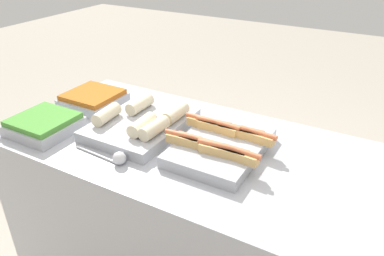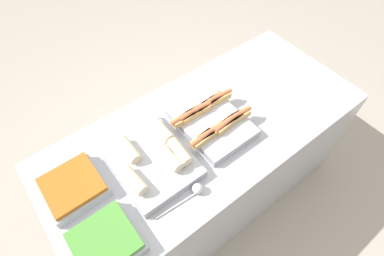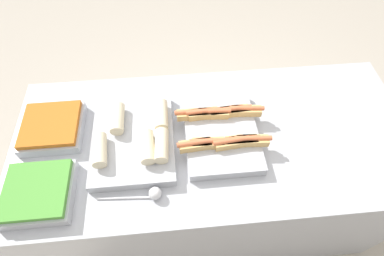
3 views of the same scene
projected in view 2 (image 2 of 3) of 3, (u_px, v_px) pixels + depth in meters
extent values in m
plane|color=#ADA393|center=(203.00, 192.00, 2.37)|extent=(12.00, 12.00, 0.00)
cube|color=#A8AAB2|center=(205.00, 165.00, 2.02)|extent=(1.88, 0.83, 0.86)
cube|color=#A8AAB2|center=(211.00, 122.00, 1.67)|extent=(0.33, 0.44, 0.05)
cube|color=tan|center=(211.00, 133.00, 1.57)|extent=(0.14, 0.05, 0.04)
cylinder|color=#D66B42|center=(211.00, 131.00, 1.55)|extent=(0.16, 0.03, 0.02)
cube|color=tan|center=(226.00, 125.00, 1.60)|extent=(0.14, 0.06, 0.04)
cylinder|color=#D66B42|center=(226.00, 123.00, 1.59)|extent=(0.16, 0.04, 0.02)
cube|color=tan|center=(191.00, 114.00, 1.65)|extent=(0.14, 0.05, 0.04)
cylinder|color=#D66B42|center=(191.00, 112.00, 1.63)|extent=(0.16, 0.03, 0.02)
cube|color=tan|center=(238.00, 116.00, 1.64)|extent=(0.14, 0.05, 0.04)
cylinder|color=#D66B42|center=(239.00, 114.00, 1.62)|extent=(0.16, 0.03, 0.02)
cube|color=tan|center=(203.00, 139.00, 1.55)|extent=(0.14, 0.05, 0.04)
cylinder|color=#D66B42|center=(203.00, 137.00, 1.53)|extent=(0.16, 0.03, 0.02)
cube|color=tan|center=(184.00, 119.00, 1.63)|extent=(0.14, 0.04, 0.04)
cylinder|color=#D66B42|center=(183.00, 116.00, 1.61)|extent=(0.16, 0.02, 0.02)
cube|color=tan|center=(219.00, 98.00, 1.72)|extent=(0.14, 0.06, 0.04)
cylinder|color=#D66B42|center=(220.00, 95.00, 1.70)|extent=(0.16, 0.04, 0.02)
cube|color=tan|center=(206.00, 106.00, 1.68)|extent=(0.14, 0.05, 0.04)
cylinder|color=#D66B42|center=(206.00, 103.00, 1.67)|extent=(0.16, 0.03, 0.02)
cube|color=tan|center=(231.00, 120.00, 1.62)|extent=(0.14, 0.04, 0.04)
cylinder|color=#D66B42|center=(232.00, 118.00, 1.61)|extent=(0.16, 0.02, 0.02)
cube|color=tan|center=(199.00, 110.00, 1.66)|extent=(0.14, 0.05, 0.04)
cylinder|color=#D66B42|center=(199.00, 108.00, 1.65)|extent=(0.16, 0.03, 0.02)
cube|color=tan|center=(211.00, 102.00, 1.70)|extent=(0.14, 0.05, 0.04)
cylinder|color=#D66B42|center=(212.00, 100.00, 1.68)|extent=(0.16, 0.03, 0.02)
cube|color=#A8AAB2|center=(150.00, 160.00, 1.52)|extent=(0.36, 0.47, 0.05)
cylinder|color=beige|center=(129.00, 150.00, 1.50)|extent=(0.06, 0.15, 0.06)
cylinder|color=beige|center=(134.00, 180.00, 1.40)|extent=(0.07, 0.16, 0.06)
cylinder|color=beige|center=(170.00, 158.00, 1.47)|extent=(0.07, 0.15, 0.06)
cylinder|color=beige|center=(180.00, 152.00, 1.49)|extent=(0.07, 0.15, 0.06)
cylinder|color=beige|center=(162.00, 130.00, 1.57)|extent=(0.06, 0.15, 0.06)
cube|color=#A8AAB2|center=(106.00, 243.00, 1.28)|extent=(0.27, 0.27, 0.05)
cube|color=#4C9338|center=(104.00, 240.00, 1.25)|extent=(0.25, 0.24, 0.02)
cube|color=#A8AAB2|center=(74.00, 188.00, 1.43)|extent=(0.27, 0.27, 0.05)
cube|color=#B7601E|center=(72.00, 184.00, 1.40)|extent=(0.25, 0.24, 0.02)
cylinder|color=silver|center=(177.00, 205.00, 1.40)|extent=(0.24, 0.03, 0.01)
sphere|color=silver|center=(197.00, 189.00, 1.43)|extent=(0.05, 0.05, 0.05)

